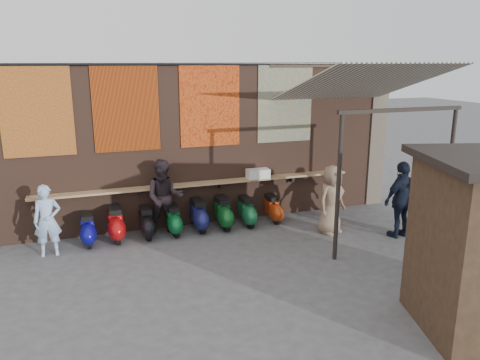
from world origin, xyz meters
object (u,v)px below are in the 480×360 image
Objects in this scene: scooter_stool_0 at (88,230)px; shopper_navy at (402,200)px; scooter_stool_2 at (147,223)px; shopper_grey at (451,210)px; diner_left at (47,221)px; diner_right at (165,198)px; scooter_stool_1 at (116,224)px; shelf_box at (258,174)px; scooter_stool_4 at (199,215)px; scooter_stool_5 at (223,213)px; scooter_stool_7 at (273,209)px; scooter_stool_3 at (174,220)px; shopper_tan at (331,199)px; scooter_stool_6 at (247,212)px.

shopper_navy is (6.98, -1.91, 0.55)m from scooter_stool_0.
scooter_stool_2 is 0.44× the size of shopper_grey.
scooter_stool_0 is 0.95m from diner_left.
scooter_stool_1 is at bearing -168.96° from diner_right.
scooter_stool_4 is at bearing -170.49° from shelf_box.
shelf_box is 0.37× the size of diner_left.
diner_left reaches higher than scooter_stool_2.
scooter_stool_5 is at bearing 0.52° from scooter_stool_0.
scooter_stool_2 is at bearing -165.43° from diner_right.
scooter_stool_0 is at bearing 21.92° from diner_left.
scooter_stool_0 is 1.04× the size of scooter_stool_7.
scooter_stool_0 is at bearing -175.34° from shelf_box.
scooter_stool_3 is 3.81m from shopper_tan.
shopper_tan is (4.94, -1.20, 0.45)m from scooter_stool_1.
scooter_stool_0 and scooter_stool_6 have the same top height.
scooter_stool_4 is at bearing 5.69° from scooter_stool_3.
diner_right reaches higher than scooter_stool_7.
diner_right is (0.46, 0.03, 0.57)m from scooter_stool_2.
shopper_grey is at bearing -59.79° from shopper_tan.
scooter_stool_4 is at bearing 177.56° from scooter_stool_6.
shopper_tan is at bearing -11.68° from scooter_stool_0.
shelf_box is 1.89m from scooter_stool_4.
scooter_stool_0 is at bearing -167.34° from diner_right.
scooter_stool_0 is at bearing -26.17° from shopper_navy.
diner_left is at bearing -175.00° from scooter_stool_5.
diner_left is at bearing -160.70° from diner_right.
scooter_stool_1 is at bearing 178.14° from scooter_stool_3.
scooter_stool_1 is 1.34m from scooter_stool_3.
shelf_box is 0.34× the size of shopper_tan.
scooter_stool_4 is at bearing 6.50° from diner_left.
scooter_stool_3 is at bearing -179.65° from scooter_stool_6.
scooter_stool_0 is 3.83m from scooter_stool_6.
scooter_stool_5 is at bearing 130.85° from shopper_tan.
scooter_stool_2 is 0.44× the size of shopper_tan.
shelf_box is 3.55m from shopper_navy.
shopper_navy is (7.78, -1.59, 0.14)m from diner_left.
shelf_box is 0.76× the size of scooter_stool_0.
shopper_grey reaches higher than scooter_stool_4.
shelf_box is at bearing -36.33° from shopper_grey.
scooter_stool_1 reaches higher than scooter_stool_4.
scooter_stool_4 is 0.44× the size of shopper_navy.
shopper_grey is at bearing -14.26° from diner_right.
diner_right is 1.10× the size of shopper_tan.
shelf_box is 0.76× the size of scooter_stool_6.
shopper_grey is at bearing -25.78° from scooter_stool_3.
scooter_stool_1 is 7.59m from shopper_grey.
scooter_stool_5 reaches higher than scooter_stool_3.
scooter_stool_0 is 4.57m from scooter_stool_7.
scooter_stool_3 is 0.65m from scooter_stool_4.
shopper_grey is at bearing -42.03° from scooter_stool_7.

